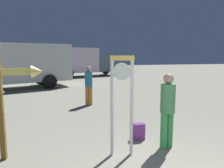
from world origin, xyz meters
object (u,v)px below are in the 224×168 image
object	(u,v)px
backpack	(139,131)
box_truck_far	(81,61)
standing_clock	(122,95)
arrow_sign	(15,91)
box_truck_near	(20,64)
person_near_clock	(168,107)
person_distant	(89,84)

from	to	relation	value
backpack	box_truck_far	size ratio (longest dim) A/B	0.06
standing_clock	arrow_sign	xyz separation A→B (m)	(-2.14, 0.36, 0.12)
backpack	box_truck_near	size ratio (longest dim) A/B	0.06
arrow_sign	box_truck_far	size ratio (longest dim) A/B	0.30
standing_clock	backpack	world-z (taller)	standing_clock
standing_clock	person_near_clock	xyz separation A→B (m)	(1.11, 0.08, -0.34)
standing_clock	person_distant	size ratio (longest dim) A/B	1.28
standing_clock	person_distant	xyz separation A→B (m)	(-0.09, 4.69, -0.37)
box_truck_near	box_truck_far	bearing A→B (deg)	56.34
person_near_clock	backpack	bearing A→B (deg)	125.45
standing_clock	box_truck_far	world-z (taller)	box_truck_far
person_near_clock	box_truck_near	distance (m)	11.29
person_near_clock	box_truck_near	size ratio (longest dim) A/B	0.25
arrow_sign	person_distant	world-z (taller)	arrow_sign
person_distant	person_near_clock	bearing A→B (deg)	-75.41
person_near_clock	person_distant	world-z (taller)	person_near_clock
standing_clock	backpack	xyz separation A→B (m)	(0.67, 0.71, -1.11)
box_truck_near	backpack	bearing A→B (deg)	-65.31
person_near_clock	box_truck_far	world-z (taller)	box_truck_far
person_distant	box_truck_far	size ratio (longest dim) A/B	0.23
standing_clock	person_near_clock	bearing A→B (deg)	4.18
arrow_sign	person_distant	xyz separation A→B (m)	(2.05, 4.33, -0.49)
arrow_sign	box_truck_near	xyz separation A→B (m)	(-1.59, 9.90, 0.15)
arrow_sign	backpack	size ratio (longest dim) A/B	5.30
box_truck_far	arrow_sign	bearing A→B (deg)	-99.94
standing_clock	backpack	bearing A→B (deg)	46.55
arrow_sign	box_truck_near	size ratio (longest dim) A/B	0.31
box_truck_near	person_near_clock	bearing A→B (deg)	-64.58
backpack	arrow_sign	bearing A→B (deg)	-173.03
box_truck_near	standing_clock	bearing A→B (deg)	-70.05
standing_clock	arrow_sign	bearing A→B (deg)	170.38
backpack	person_distant	world-z (taller)	person_distant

